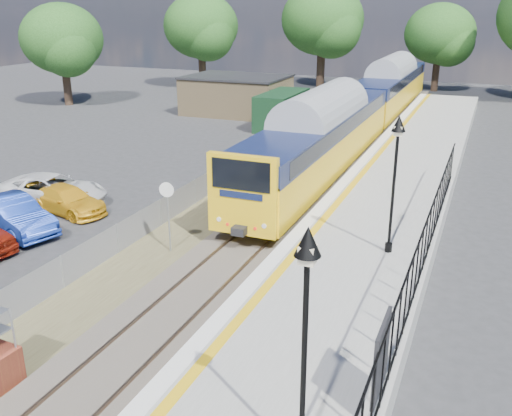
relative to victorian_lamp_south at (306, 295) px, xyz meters
The scene contains 15 objects.
ground 8.05m from the victorian_lamp_south, 143.97° to the left, with size 120.00×120.00×0.00m, color #2D2D30.
track_bed 15.50m from the victorian_lamp_south, 113.60° to the left, with size 5.90×80.00×0.29m.
platform 12.67m from the victorian_lamp_south, 96.18° to the left, with size 5.00×70.00×0.90m, color gray.
platform_edge 12.92m from the victorian_lamp_south, 105.65° to the left, with size 0.90×70.00×0.01m.
victorian_lamp_south is the anchor object (origin of this frame).
victorian_lamp_north 10.00m from the victorian_lamp_south, 91.15° to the left, with size 0.44×0.44×4.60m.
palisade_fence 6.79m from the victorian_lamp_south, 80.47° to the left, with size 0.12×26.00×2.00m.
wire_fence 19.07m from the victorian_lamp_south, 121.23° to the left, with size 0.06×52.00×1.20m.
outbuilding 38.94m from the victorian_lamp_south, 114.99° to the left, with size 10.80×10.10×3.12m.
tree_line 46.24m from the victorian_lamp_south, 95.09° to the left, with size 56.80×43.80×11.88m.
train 30.82m from the victorian_lamp_south, 100.30° to the left, with size 2.82×40.83×3.51m.
speed_sign 12.17m from the victorian_lamp_south, 132.12° to the left, with size 0.55×0.15×2.75m.
car_blue 17.31m from the victorian_lamp_south, 151.21° to the left, with size 1.58×4.54×1.50m, color #1A38A1.
car_yellow 18.44m from the victorian_lamp_south, 142.89° to the left, with size 1.64×4.03×1.17m, color gold.
car_white 19.83m from the victorian_lamp_south, 143.94° to the left, with size 2.33×5.04×1.40m, color silver.
Camera 1 is at (7.89, -11.91, 8.76)m, focal length 40.00 mm.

